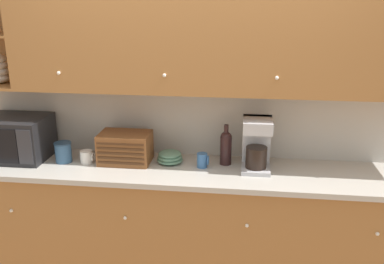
# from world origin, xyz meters

# --- Properties ---
(ground_plane) EXTENTS (24.00, 24.00, 0.00)m
(ground_plane) POSITION_xyz_m (0.00, 0.00, 0.00)
(ground_plane) COLOR #896647
(wall_back) EXTENTS (5.85, 0.06, 2.60)m
(wall_back) POSITION_xyz_m (0.00, 0.03, 1.30)
(wall_back) COLOR silver
(wall_back) RESTS_ON ground_plane
(counter_unit) EXTENTS (3.47, 0.63, 0.90)m
(counter_unit) POSITION_xyz_m (-0.00, -0.30, 0.45)
(counter_unit) COLOR #A36B38
(counter_unit) RESTS_ON ground_plane
(backsplash_panel) EXTENTS (3.45, 0.01, 0.56)m
(backsplash_panel) POSITION_xyz_m (0.00, -0.01, 1.19)
(backsplash_panel) COLOR #B7B2A8
(backsplash_panel) RESTS_ON counter_unit
(upper_cabinets) EXTENTS (3.45, 0.39, 0.81)m
(upper_cabinets) POSITION_xyz_m (0.16, -0.19, 1.87)
(upper_cabinets) COLOR #A36B38
(upper_cabinets) RESTS_ON backsplash_panel
(microwave) EXTENTS (0.50, 0.41, 0.33)m
(microwave) POSITION_xyz_m (-1.39, -0.26, 1.07)
(microwave) COLOR black
(microwave) RESTS_ON counter_unit
(storage_canister) EXTENTS (0.13, 0.13, 0.16)m
(storage_canister) POSITION_xyz_m (-0.99, -0.30, 0.98)
(storage_canister) COLOR #33567A
(storage_canister) RESTS_ON counter_unit
(mug_blue_second) EXTENTS (0.11, 0.09, 0.10)m
(mug_blue_second) POSITION_xyz_m (-0.80, -0.29, 0.95)
(mug_blue_second) COLOR silver
(mug_blue_second) RESTS_ON counter_unit
(bread_box) EXTENTS (0.39, 0.27, 0.23)m
(bread_box) POSITION_xyz_m (-0.51, -0.24, 1.02)
(bread_box) COLOR brown
(bread_box) RESTS_ON counter_unit
(bowl_stack_on_counter) EXTENTS (0.20, 0.20, 0.09)m
(bowl_stack_on_counter) POSITION_xyz_m (-0.17, -0.21, 0.95)
(bowl_stack_on_counter) COLOR slate
(bowl_stack_on_counter) RESTS_ON counter_unit
(mug) EXTENTS (0.09, 0.08, 0.11)m
(mug) POSITION_xyz_m (0.09, -0.27, 0.96)
(mug) COLOR #38669E
(mug) RESTS_ON counter_unit
(wine_bottle) EXTENTS (0.09, 0.09, 0.31)m
(wine_bottle) POSITION_xyz_m (0.26, -0.19, 1.05)
(wine_bottle) COLOR black
(wine_bottle) RESTS_ON counter_unit
(coffee_maker) EXTENTS (0.21, 0.26, 0.39)m
(coffee_maker) POSITION_xyz_m (0.48, -0.25, 1.11)
(coffee_maker) COLOR #B7B7BC
(coffee_maker) RESTS_ON counter_unit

